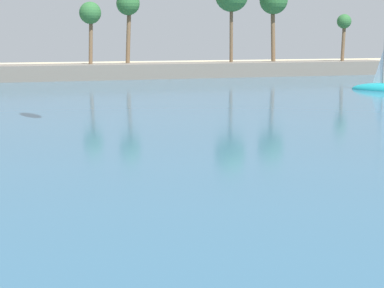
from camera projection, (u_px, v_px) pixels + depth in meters
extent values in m
cube|color=#33607F|center=(48.00, 90.00, 59.74)|extent=(220.00, 107.85, 0.06)
cube|color=slate|center=(36.00, 73.00, 72.66)|extent=(90.68, 6.00, 1.80)
cylinder|color=brown|center=(128.00, 33.00, 76.54)|extent=(0.88, 0.80, 7.09)
sphere|color=#2D6633|center=(128.00, 3.00, 75.95)|extent=(2.79, 2.79, 2.79)
cylinder|color=brown|center=(273.00, 31.00, 81.71)|extent=(0.63, 0.90, 7.76)
sphere|color=#2D6633|center=(274.00, 0.00, 81.07)|extent=(3.60, 3.60, 3.60)
cylinder|color=brown|center=(91.00, 39.00, 74.15)|extent=(0.70, 0.79, 5.89)
sphere|color=#2D6633|center=(90.00, 13.00, 73.66)|extent=(2.54, 2.54, 2.54)
cylinder|color=brown|center=(343.00, 41.00, 83.34)|extent=(0.68, 0.63, 5.13)
sphere|color=#2D6633|center=(344.00, 21.00, 82.92)|extent=(1.86, 1.86, 1.86)
cylinder|color=brown|center=(231.00, 29.00, 79.03)|extent=(0.63, 0.81, 8.23)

